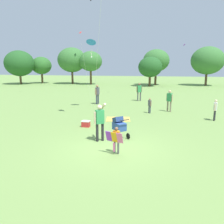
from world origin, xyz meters
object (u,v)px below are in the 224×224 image
at_px(child_with_butterfly_kite, 116,138).
at_px(person_back_turned, 150,104).
at_px(person_red_shirt, 215,108).
at_px(cooler_box, 86,124).
at_px(picnic_blanket, 118,119).
at_px(stroller, 119,125).
at_px(person_sitting_far, 139,90).
at_px(person_adult_flyer, 100,119).
at_px(person_couple_left, 169,99).
at_px(person_kid_running, 97,93).
at_px(kite_orange_delta, 91,43).

xyz_separation_m(child_with_butterfly_kite, person_back_turned, (1.08, 7.85, -0.00)).
distance_m(person_red_shirt, cooler_box, 8.00).
bearing_deg(picnic_blanket, cooler_box, -125.37).
xyz_separation_m(stroller, person_sitting_far, (0.14, 11.34, 0.40)).
distance_m(person_red_shirt, person_back_turned, 4.29).
height_order(person_adult_flyer, picnic_blanket, person_adult_flyer).
bearing_deg(person_couple_left, stroller, -111.95).
xyz_separation_m(person_red_shirt, person_kid_running, (-8.66, 4.44, 0.22)).
bearing_deg(kite_orange_delta, person_adult_flyer, -71.69).
bearing_deg(person_back_turned, person_kid_running, 147.19).
relative_size(kite_orange_delta, cooler_box, 11.80).
bearing_deg(kite_orange_delta, person_sitting_far, 53.55).
bearing_deg(kite_orange_delta, person_kid_running, 92.99).
bearing_deg(stroller, person_back_turned, 77.70).
bearing_deg(person_adult_flyer, stroller, 40.28).
bearing_deg(person_red_shirt, person_couple_left, 139.50).
bearing_deg(person_red_shirt, picnic_blanket, -172.49).
bearing_deg(person_sitting_far, person_couple_left, -61.49).
relative_size(person_adult_flyer, stroller, 1.70).
bearing_deg(picnic_blanket, person_red_shirt, 7.51).
bearing_deg(stroller, person_sitting_far, 89.31).
height_order(person_kid_running, picnic_blanket, person_kid_running).
distance_m(stroller, person_couple_left, 7.19).
height_order(child_with_butterfly_kite, stroller, child_with_butterfly_kite).
distance_m(person_couple_left, cooler_box, 7.08).
relative_size(stroller, picnic_blanket, 0.68).
xyz_separation_m(person_kid_running, cooler_box, (1.22, -7.32, -0.83)).
bearing_deg(picnic_blanket, kite_orange_delta, 129.54).
distance_m(person_couple_left, person_kid_running, 6.41).
xyz_separation_m(stroller, picnic_blanket, (-0.64, 3.63, -0.60)).
distance_m(kite_orange_delta, person_red_shirt, 9.84).
bearing_deg(stroller, child_with_butterfly_kite, -84.28).
bearing_deg(person_sitting_far, stroller, -90.69).
height_order(child_with_butterfly_kite, person_kid_running, person_kid_running).
distance_m(person_couple_left, picnic_blanket, 4.59).
xyz_separation_m(person_sitting_far, person_back_turned, (1.14, -5.48, -0.37)).
xyz_separation_m(child_with_butterfly_kite, kite_orange_delta, (-3.43, 8.75, 4.39)).
relative_size(person_kid_running, person_back_turned, 1.57).
relative_size(person_sitting_far, person_back_turned, 1.57).
xyz_separation_m(person_kid_running, picnic_blanket, (2.71, -5.22, -1.00)).
distance_m(child_with_butterfly_kite, kite_orange_delta, 10.38).
height_order(child_with_butterfly_kite, person_sitting_far, person_sitting_far).
bearing_deg(cooler_box, person_couple_left, 46.86).
xyz_separation_m(child_with_butterfly_kite, stroller, (-0.20, 1.98, -0.03)).
height_order(person_adult_flyer, stroller, person_adult_flyer).
bearing_deg(cooler_box, kite_orange_delta, 101.93).
bearing_deg(stroller, picnic_blanket, 99.95).
distance_m(child_with_butterfly_kite, person_adult_flyer, 1.68).
distance_m(person_sitting_far, person_back_turned, 5.61).
height_order(person_adult_flyer, person_couple_left, person_adult_flyer).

